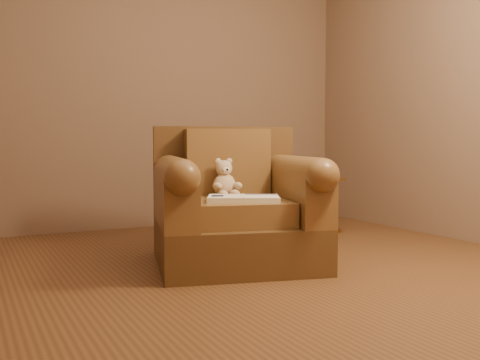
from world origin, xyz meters
name	(u,v)px	position (x,y,z in m)	size (l,w,h in m)	color
floor	(256,270)	(0.00, 0.00, 0.00)	(4.00, 4.00, 0.00)	brown
armchair	(235,210)	(-0.02, 0.25, 0.35)	(1.23, 1.19, 0.91)	#54381C
teddy_bear	(225,182)	(-0.05, 0.35, 0.54)	(0.19, 0.22, 0.26)	#D1B492
guidebook	(243,199)	(-0.08, 0.02, 0.45)	(0.51, 0.44, 0.04)	beige
side_table	(326,203)	(1.28, 0.99, 0.26)	(0.34, 0.34, 0.48)	gold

